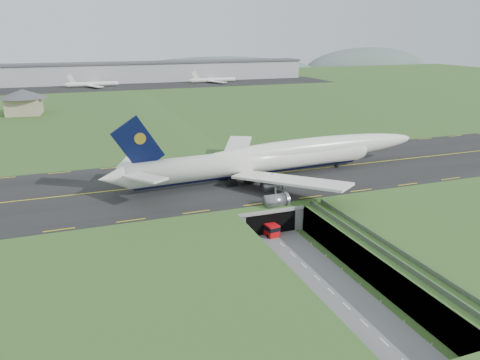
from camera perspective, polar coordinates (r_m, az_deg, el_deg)
name	(u,v)px	position (r m, az deg, el deg)	size (l,w,h in m)	color
ground	(286,249)	(99.36, 5.64, -8.41)	(900.00, 900.00, 0.00)	#355020
airfield_deck	(287,236)	(98.09, 5.70, -6.84)	(800.00, 800.00, 6.00)	gray
trench_road	(303,265)	(93.37, 7.67, -10.22)	(12.00, 75.00, 0.20)	slate
taxiway	(234,178)	(125.52, -0.79, 0.27)	(800.00, 44.00, 0.18)	black
tunnel_portal	(256,208)	(112.03, 1.99, -3.40)	(17.00, 22.30, 6.00)	gray
guideway	(390,257)	(87.98, 17.82, -8.97)	(3.00, 53.00, 7.05)	#A8A8A3
jumbo_jet	(275,158)	(125.61, 4.34, 2.73)	(93.16, 60.06, 19.91)	white
shuttle_tram	(267,227)	(105.74, 3.31, -5.76)	(3.67, 7.27, 2.85)	red
service_building	(23,100)	(246.40, -24.93, 8.87)	(23.87, 23.87, 11.95)	tan
cargo_terminal	(119,72)	(382.68, -14.57, 12.58)	(320.00, 67.00, 15.60)	#B2B2B2
distant_hills	(167,78)	(522.75, -8.83, 12.13)	(700.00, 91.00, 60.00)	#536461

